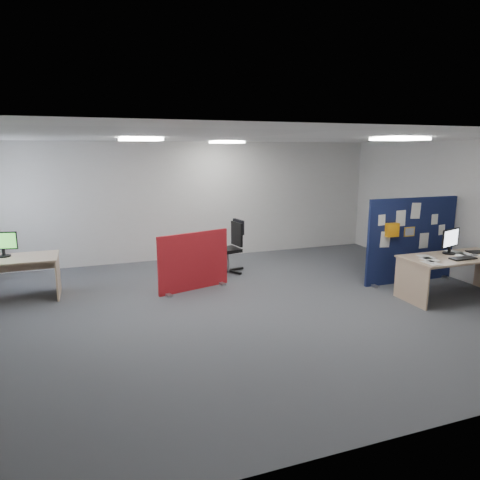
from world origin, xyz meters
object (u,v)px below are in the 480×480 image
object	(u,v)px
monitor_main	(450,240)
second_desk	(7,268)
red_divider	(194,262)
main_desk	(453,265)
navy_divider	(411,240)
office_chair	(232,243)
monitor_second	(3,243)

from	to	relation	value
monitor_main	second_desk	xyz separation A→B (m)	(-7.28, 2.27, -0.42)
red_divider	main_desk	bearing A→B (deg)	-40.23
navy_divider	red_divider	xyz separation A→B (m)	(-4.03, 0.92, -0.30)
monitor_main	red_divider	world-z (taller)	monitor_main
office_chair	red_divider	bearing A→B (deg)	-149.70
second_desk	office_chair	distance (m)	4.16
second_desk	monitor_second	size ratio (longest dim) A/B	3.46
main_desk	office_chair	size ratio (longest dim) A/B	1.76
second_desk	monitor_second	world-z (taller)	monitor_second
navy_divider	main_desk	bearing A→B (deg)	-82.87
monitor_main	second_desk	world-z (taller)	monitor_main
navy_divider	monitor_main	world-z (taller)	navy_divider
navy_divider	second_desk	world-z (taller)	navy_divider
second_desk	monitor_second	xyz separation A→B (m)	(-0.04, 0.12, 0.41)
monitor_main	office_chair	size ratio (longest dim) A/B	0.46
main_desk	monitor_second	distance (m)	7.74
navy_divider	second_desk	size ratio (longest dim) A/B	1.22
navy_divider	red_divider	size ratio (longest dim) A/B	1.44
navy_divider	red_divider	bearing A→B (deg)	167.10
office_chair	monitor_second	bearing A→B (deg)	172.86
monitor_main	main_desk	bearing A→B (deg)	-115.88
monitor_second	office_chair	bearing A→B (deg)	15.16
main_desk	monitor_second	xyz separation A→B (m)	(-7.30, 2.52, 0.40)
office_chair	monitor_main	bearing A→B (deg)	-50.23
monitor_main	office_chair	xyz separation A→B (m)	(-3.13, 2.62, -0.37)
monitor_main	red_divider	distance (m)	4.54
main_desk	monitor_second	bearing A→B (deg)	160.98
main_desk	red_divider	world-z (taller)	red_divider
monitor_main	monitor_second	xyz separation A→B (m)	(-7.32, 2.38, -0.01)
navy_divider	office_chair	size ratio (longest dim) A/B	1.85
red_divider	monitor_second	xyz separation A→B (m)	(-3.15, 0.65, 0.45)
second_desk	main_desk	bearing A→B (deg)	-18.30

